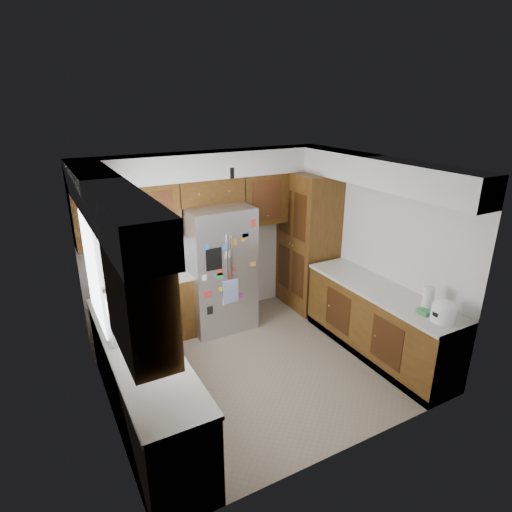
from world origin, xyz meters
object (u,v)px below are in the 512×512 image
(fridge, at_px, (218,268))
(rice_cooker, at_px, (444,310))
(pantry, at_px, (308,241))
(paper_towel, at_px, (428,299))

(fridge, bearing_deg, rice_cooker, -59.87)
(pantry, xyz_separation_m, paper_towel, (0.04, -2.28, -0.02))
(paper_towel, bearing_deg, pantry, 91.02)
(rice_cooker, bearing_deg, pantry, 89.99)
(pantry, height_order, fridge, pantry)
(fridge, height_order, rice_cooker, fridge)
(rice_cooker, xyz_separation_m, paper_towel, (0.04, 0.25, 0.02))
(fridge, bearing_deg, paper_towel, -56.55)
(paper_towel, bearing_deg, fridge, 123.45)
(pantry, relative_size, paper_towel, 7.70)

